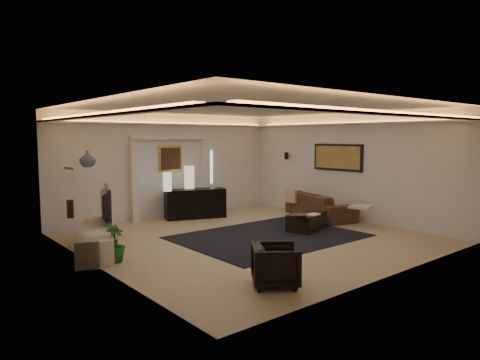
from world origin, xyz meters
TOP-DOWN VIEW (x-y plane):
  - floor at (0.00, 0.00)m, footprint 7.00×7.00m
  - ceiling at (0.00, 0.00)m, footprint 7.00×7.00m
  - wall_back at (0.00, 3.50)m, footprint 7.00×0.00m
  - wall_front at (0.00, -3.50)m, footprint 7.00×0.00m
  - wall_left at (-3.50, 0.00)m, footprint 0.00×7.00m
  - wall_right at (3.50, 0.00)m, footprint 0.00×7.00m
  - cove_soffit at (0.00, 0.00)m, footprint 7.00×7.00m
  - daylight_slit at (1.35, 3.48)m, footprint 0.25×0.03m
  - area_rug at (0.40, -0.20)m, footprint 4.00×3.00m
  - pilaster_left at (-1.15, 3.40)m, footprint 0.22×0.20m
  - pilaster_right at (1.15, 3.40)m, footprint 0.22×0.20m
  - alcove_header at (0.00, 3.40)m, footprint 2.52×0.20m
  - painting_frame at (0.00, 3.47)m, footprint 0.74×0.04m
  - painting_canvas at (0.00, 3.44)m, footprint 0.62×0.02m
  - art_panel_frame at (3.47, 0.30)m, footprint 0.04×1.64m
  - art_panel_gold at (3.44, 0.30)m, footprint 0.02×1.50m
  - wall_sconce at (3.38, 2.20)m, footprint 0.12×0.12m
  - wall_niche at (-3.44, 1.40)m, footprint 0.10×0.55m
  - console at (0.38, 2.79)m, footprint 1.75×1.03m
  - lamp_left at (-0.46, 2.87)m, footprint 0.25×0.25m
  - lamp_right at (0.36, 3.05)m, footprint 0.36×0.36m
  - media_ledge at (-3.06, 1.15)m, footprint 1.64×2.66m
  - tv at (-2.81, 1.53)m, footprint 1.29×0.59m
  - figurine at (-3.15, 2.46)m, footprint 0.18×0.18m
  - ginger_jar at (-3.15, 1.29)m, footprint 0.37×0.37m
  - plant at (-3.15, 0.13)m, footprint 0.55×0.55m
  - sofa at (3.15, 0.64)m, footprint 2.52×1.55m
  - throw_blanket at (2.77, -1.00)m, footprint 0.70×0.62m
  - throw_pillow at (2.78, 1.40)m, footprint 0.13×0.37m
  - coffee_table at (1.62, -0.24)m, footprint 1.25×0.93m
  - bowl at (1.06, -0.55)m, footprint 0.39×0.39m
  - magazine at (1.52, -0.55)m, footprint 0.29×0.22m
  - armchair at (-1.76, -2.65)m, footprint 0.97×0.97m

SIDE VIEW (x-z plane):
  - floor at x=0.00m, z-range 0.00..0.00m
  - area_rug at x=0.40m, z-range 0.00..0.01m
  - coffee_table at x=1.62m, z-range 0.00..0.41m
  - media_ledge at x=-3.06m, z-range -0.02..0.47m
  - armchair at x=-1.76m, z-range 0.00..0.64m
  - sofa at x=3.15m, z-range 0.00..0.69m
  - plant at x=-3.15m, z-range 0.00..0.71m
  - console at x=0.38m, z-range -0.02..0.82m
  - magazine at x=1.52m, z-range 0.41..0.44m
  - bowl at x=1.06m, z-range 0.41..0.48m
  - throw_blanket at x=2.77m, z-range 0.52..0.58m
  - throw_pillow at x=2.78m, z-range 0.37..0.73m
  - figurine at x=-3.15m, z-range 0.44..0.84m
  - tv at x=-2.81m, z-range 0.45..1.20m
  - lamp_left at x=-0.46m, z-range 0.84..1.34m
  - lamp_right at x=0.36m, z-range 0.78..1.40m
  - pilaster_left at x=-1.15m, z-range 0.00..2.20m
  - pilaster_right at x=1.15m, z-range 0.00..2.20m
  - daylight_slit at x=1.35m, z-range 0.85..1.85m
  - wall_back at x=0.00m, z-range -2.05..4.95m
  - wall_front at x=0.00m, z-range -2.05..4.95m
  - wall_left at x=-3.50m, z-range -2.05..4.95m
  - wall_right at x=3.50m, z-range -2.05..4.95m
  - painting_frame at x=0.00m, z-range 1.28..2.02m
  - painting_canvas at x=0.00m, z-range 1.34..1.96m
  - wall_niche at x=-3.44m, z-range 1.63..1.67m
  - wall_sconce at x=3.38m, z-range 1.57..1.79m
  - art_panel_gold at x=3.44m, z-range 1.39..2.01m
  - art_panel_frame at x=3.47m, z-range 1.33..2.07m
  - ginger_jar at x=-3.15m, z-range 1.67..2.00m
  - alcove_header at x=0.00m, z-range 2.19..2.31m
  - cove_soffit at x=0.00m, z-range 2.60..2.64m
  - ceiling at x=0.00m, z-range 2.90..2.90m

